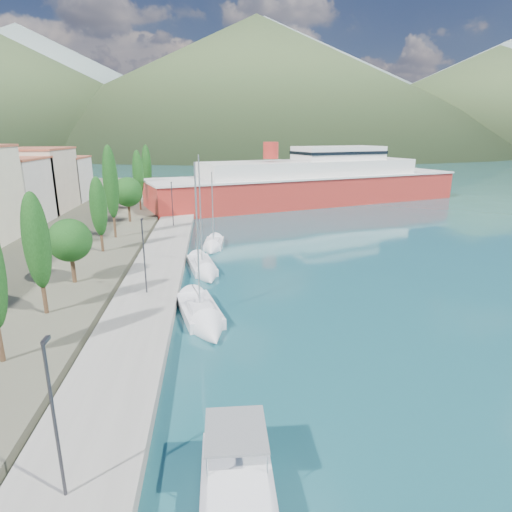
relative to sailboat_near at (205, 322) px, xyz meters
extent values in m
plane|color=#1A5059|center=(4.22, 111.64, -0.33)|extent=(1400.00, 1400.00, 0.00)
cube|color=gray|center=(-4.78, 17.64, 0.07)|extent=(5.00, 88.00, 0.80)
cone|color=gray|center=(-245.78, 611.64, 74.67)|extent=(640.00, 640.00, 150.00)
cone|color=gray|center=(84.22, 671.64, 89.67)|extent=(760.00, 760.00, 180.00)
cone|color=gray|center=(424.22, 591.64, 69.67)|extent=(640.00, 640.00, 140.00)
cone|color=#3A4D2A|center=(44.22, 391.64, 57.17)|extent=(480.00, 480.00, 115.00)
cone|color=#3A4D2A|center=(264.22, 371.64, 44.67)|extent=(420.00, 420.00, 90.00)
cube|color=beige|center=(-27.78, 35.64, 4.87)|extent=(9.00, 11.00, 9.00)
cube|color=#9E5138|center=(-27.78, 35.64, 9.52)|extent=(9.20, 11.20, 0.30)
cube|color=beige|center=(-27.78, 46.64, 5.37)|extent=(9.00, 13.00, 10.00)
cube|color=#9E5138|center=(-27.78, 46.64, 10.52)|extent=(9.20, 13.20, 0.30)
cube|color=silver|center=(-27.78, 57.64, 4.37)|extent=(9.00, 10.00, 8.00)
cube|color=#9E5138|center=(-27.78, 57.64, 8.52)|extent=(9.20, 10.20, 0.30)
cylinder|color=#47301E|center=(-11.48, -4.88, 1.36)|extent=(0.30, 0.30, 1.99)
cylinder|color=#47301E|center=(-11.48, 1.97, 1.34)|extent=(0.30, 0.30, 1.95)
ellipsoid|color=#174415|center=(-11.48, 1.97, 5.77)|extent=(1.80, 1.80, 6.91)
cylinder|color=#47301E|center=(-11.48, 8.69, 1.52)|extent=(0.36, 0.36, 2.31)
sphere|color=#174415|center=(-11.48, 8.69, 4.15)|extent=(3.69, 3.69, 3.69)
cylinder|color=#47301E|center=(-11.48, 18.93, 1.27)|extent=(0.30, 0.30, 1.81)
ellipsoid|color=#174415|center=(-11.48, 18.93, 5.38)|extent=(1.80, 1.80, 6.41)
cylinder|color=#47301E|center=(-11.48, 25.59, 1.61)|extent=(0.30, 0.30, 2.48)
ellipsoid|color=#174415|center=(-11.48, 25.59, 7.25)|extent=(1.80, 1.80, 8.80)
cylinder|color=#47301E|center=(-11.48, 35.56, 1.70)|extent=(0.36, 0.36, 2.66)
sphere|color=#174415|center=(-11.48, 35.56, 4.74)|extent=(4.26, 4.26, 4.26)
cylinder|color=#47301E|center=(-11.48, 45.62, 1.46)|extent=(0.30, 0.30, 2.19)
ellipsoid|color=#174415|center=(-11.48, 45.62, 6.44)|extent=(1.80, 1.80, 7.76)
cylinder|color=#47301E|center=(-11.48, 55.90, 1.53)|extent=(0.30, 0.30, 2.32)
ellipsoid|color=#174415|center=(-11.48, 55.90, 6.80)|extent=(1.80, 1.80, 8.22)
cylinder|color=#2D2D33|center=(-4.78, -15.16, 3.47)|extent=(0.12, 0.12, 6.00)
cube|color=#2D2D33|center=(-4.78, -14.91, 6.47)|extent=(0.15, 0.50, 0.12)
cylinder|color=#2D2D33|center=(-4.78, 5.22, 3.47)|extent=(0.12, 0.12, 6.00)
cube|color=#2D2D33|center=(-4.78, 5.47, 6.47)|extent=(0.15, 0.50, 0.12)
cylinder|color=#2D2D33|center=(-4.78, 31.35, 3.47)|extent=(0.12, 0.12, 6.00)
cube|color=#2D2D33|center=(-4.78, 31.60, 6.47)|extent=(0.15, 0.50, 0.12)
cube|color=silver|center=(1.36, -16.33, 0.42)|extent=(2.73, 6.65, 1.11)
cube|color=silver|center=(1.35, -17.13, 1.13)|extent=(2.15, 3.26, 0.40)
cube|color=slate|center=(1.39, -14.55, 2.24)|extent=(2.35, 2.78, 0.10)
cube|color=silver|center=(-0.48, 2.06, -0.05)|extent=(3.94, 6.72, 1.01)
cube|color=silver|center=(-0.39, 1.65, 0.62)|extent=(2.08, 2.80, 0.39)
cylinder|color=silver|center=(-0.39, 1.65, 5.77)|extent=(0.12, 0.12, 10.63)
cone|color=silver|center=(0.44, -1.87, -0.05)|extent=(3.17, 3.45, 2.57)
cube|color=silver|center=(-0.52, 13.74, -0.09)|extent=(3.33, 6.50, 0.87)
cube|color=silver|center=(-0.44, 13.33, 0.49)|extent=(1.77, 2.68, 0.34)
cylinder|color=silver|center=(-0.44, 13.33, 5.69)|extent=(0.12, 0.12, 10.68)
cone|color=silver|center=(0.21, 9.84, -0.09)|extent=(2.73, 3.25, 2.23)
cube|color=silver|center=(0.77, 22.57, -0.10)|extent=(2.61, 5.05, 0.83)
cube|color=silver|center=(0.74, 22.25, 0.46)|extent=(1.47, 2.06, 0.32)
cylinder|color=silver|center=(0.74, 22.25, 4.49)|extent=(0.12, 0.12, 8.34)
cone|color=silver|center=(0.46, 19.47, -0.10)|extent=(2.35, 2.47, 2.13)
cube|color=#AB2820|center=(19.70, 54.18, 2.02)|extent=(62.81, 32.04, 5.98)
cube|color=silver|center=(19.70, 54.18, 5.01)|extent=(63.34, 32.54, 0.32)
cube|color=silver|center=(19.70, 54.18, 6.29)|extent=(43.92, 23.81, 3.21)
cube|color=silver|center=(25.77, 56.24, 9.18)|extent=(18.99, 13.10, 2.56)
cylinder|color=#AB2820|center=(11.60, 51.44, 9.93)|extent=(2.78, 2.78, 2.99)
camera|label=1|loc=(0.77, -28.16, 12.96)|focal=30.00mm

